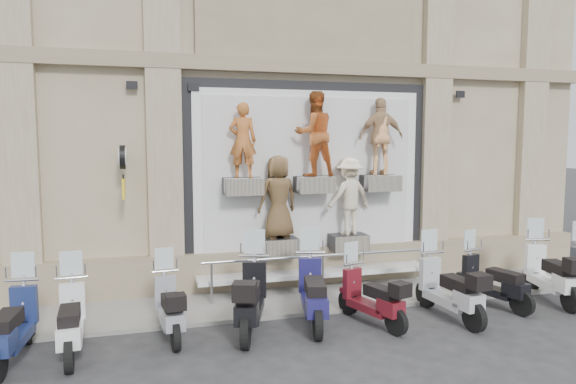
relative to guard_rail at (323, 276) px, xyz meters
name	(u,v)px	position (x,y,z in m)	size (l,w,h in m)	color
ground	(362,332)	(0.00, -2.00, -0.47)	(90.00, 90.00, 0.00)	#29292C
sidewalk	(321,295)	(0.00, 0.10, -0.43)	(16.00, 2.20, 0.08)	gray
building	(267,46)	(0.00, 5.00, 5.54)	(14.00, 8.60, 12.00)	tan
shop_vitrine	(316,180)	(0.09, 0.74, 1.95)	(5.60, 0.88, 4.30)	black
guard_rail	(323,276)	(0.00, 0.00, 0.00)	(5.06, 0.10, 0.93)	#9EA0A5
clock_sign_bracket	(123,165)	(-3.90, 0.47, 2.34)	(0.10, 0.80, 1.02)	black
scooter_a	(12,311)	(-5.44, -1.67, 0.29)	(0.54, 1.87, 1.52)	navy
scooter_b	(70,307)	(-4.64, -1.64, 0.28)	(0.54, 1.83, 1.49)	white
scooter_c	(169,296)	(-3.16, -1.32, 0.24)	(0.50, 1.72, 1.40)	gray
scooter_d	(251,284)	(-1.81, -1.45, 0.36)	(0.60, 2.04, 1.66)	black
scooter_e	(313,279)	(-0.67, -1.40, 0.36)	(0.59, 2.02, 1.64)	#19164F
scooter_f	(371,286)	(0.32, -1.67, 0.23)	(0.50, 1.72, 1.40)	#5A0F17
scooter_g	(449,277)	(1.81, -1.79, 0.32)	(0.56, 1.92, 1.56)	#A9AAB0
scooter_h	(493,270)	(3.04, -1.41, 0.26)	(0.52, 1.79, 1.45)	black
scooter_i	(551,262)	(4.41, -1.42, 0.34)	(0.58, 1.99, 1.62)	white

